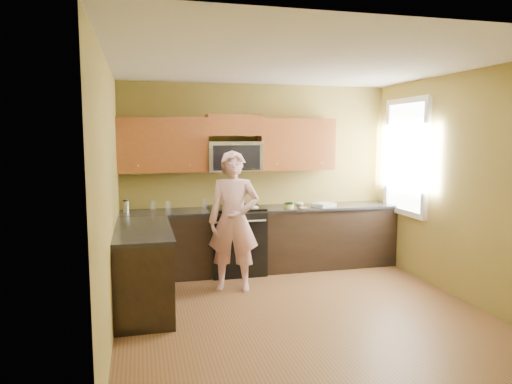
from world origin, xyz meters
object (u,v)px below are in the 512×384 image
object	(u,v)px
frying_pan	(233,210)
travel_mug	(126,212)
stove	(236,240)
butter_tub	(289,208)
woman	(234,221)
microwave	(234,171)

from	to	relation	value
frying_pan	travel_mug	world-z (taller)	travel_mug
stove	butter_tub	world-z (taller)	butter_tub
woman	butter_tub	distance (m)	1.11
microwave	travel_mug	bearing A→B (deg)	-178.68
stove	microwave	distance (m)	0.98
frying_pan	stove	bearing A→B (deg)	66.84
butter_tub	travel_mug	xyz separation A→B (m)	(-2.25, 0.21, 0.00)
microwave	frying_pan	bearing A→B (deg)	-103.71
microwave	woman	world-z (taller)	woman
frying_pan	travel_mug	size ratio (longest dim) A/B	2.60
stove	microwave	world-z (taller)	microwave
stove	butter_tub	bearing A→B (deg)	-8.97
woman	travel_mug	xyz separation A→B (m)	(-1.33, 0.81, 0.04)
stove	frying_pan	xyz separation A→B (m)	(-0.09, -0.26, 0.47)
stove	frying_pan	world-z (taller)	frying_pan
stove	travel_mug	bearing A→B (deg)	176.55
butter_tub	travel_mug	distance (m)	2.26
woman	butter_tub	xyz separation A→B (m)	(0.93, 0.60, 0.04)
butter_tub	woman	bearing A→B (deg)	-147.23
frying_pan	travel_mug	xyz separation A→B (m)	(-1.41, 0.35, -0.03)
frying_pan	butter_tub	xyz separation A→B (m)	(0.85, 0.14, -0.03)
microwave	woman	bearing A→B (deg)	-101.69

